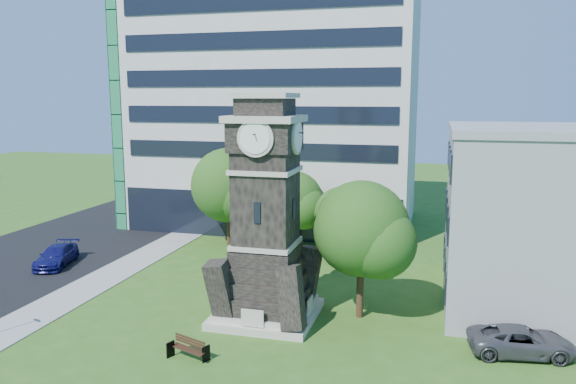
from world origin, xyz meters
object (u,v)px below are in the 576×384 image
(car_east_lot, at_px, (522,341))
(park_bench, at_px, (189,348))
(car_street_north, at_px, (56,256))
(clock_tower, at_px, (266,224))

(car_east_lot, distance_m, park_bench, 15.62)
(car_street_north, height_order, car_east_lot, car_street_north)
(car_street_north, distance_m, park_bench, 19.03)
(clock_tower, distance_m, park_bench, 7.70)
(clock_tower, distance_m, car_east_lot, 13.81)
(car_street_north, xyz_separation_m, park_bench, (15.51, -11.03, -0.19))
(park_bench, bearing_deg, clock_tower, 90.84)
(clock_tower, relative_size, park_bench, 6.43)
(clock_tower, bearing_deg, park_bench, -109.55)
(car_east_lot, xyz_separation_m, park_bench, (-14.98, -4.42, -0.16))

